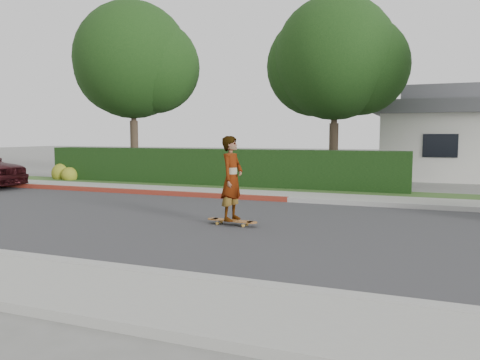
# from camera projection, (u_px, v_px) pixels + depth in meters

# --- Properties ---
(ground) EXTENTS (120.00, 120.00, 0.00)m
(ground) POSITION_uv_depth(u_px,v_px,m) (200.00, 223.00, 10.94)
(ground) COLOR slate
(ground) RESTS_ON ground
(road) EXTENTS (60.00, 8.00, 0.01)m
(road) POSITION_uv_depth(u_px,v_px,m) (200.00, 223.00, 10.94)
(road) COLOR #2D2D30
(road) RESTS_ON ground
(curb_near) EXTENTS (60.00, 0.20, 0.15)m
(curb_near) POSITION_uv_depth(u_px,v_px,m) (81.00, 265.00, 7.13)
(curb_near) COLOR #9E9E99
(curb_near) RESTS_ON ground
(sidewalk_near) EXTENTS (60.00, 1.60, 0.12)m
(sidewalk_near) POSITION_uv_depth(u_px,v_px,m) (36.00, 284.00, 6.30)
(sidewalk_near) COLOR gray
(sidewalk_near) RESTS_ON ground
(curb_far) EXTENTS (60.00, 0.20, 0.15)m
(curb_far) POSITION_uv_depth(u_px,v_px,m) (257.00, 198.00, 14.73)
(curb_far) COLOR #9E9E99
(curb_far) RESTS_ON ground
(curb_red_section) EXTENTS (12.00, 0.21, 0.15)m
(curb_red_section) POSITION_uv_depth(u_px,v_px,m) (124.00, 191.00, 16.54)
(curb_red_section) COLOR maroon
(curb_red_section) RESTS_ON ground
(sidewalk_far) EXTENTS (60.00, 1.60, 0.12)m
(sidewalk_far) POSITION_uv_depth(u_px,v_px,m) (266.00, 195.00, 15.57)
(sidewalk_far) COLOR gray
(sidewalk_far) RESTS_ON ground
(planting_strip) EXTENTS (60.00, 1.60, 0.10)m
(planting_strip) POSITION_uv_depth(u_px,v_px,m) (280.00, 190.00, 17.05)
(planting_strip) COLOR #2D4C1E
(planting_strip) RESTS_ON ground
(hedge) EXTENTS (15.00, 1.00, 1.50)m
(hedge) POSITION_uv_depth(u_px,v_px,m) (212.00, 168.00, 18.63)
(hedge) COLOR black
(hedge) RESTS_ON ground
(flowering_shrub) EXTENTS (1.40, 1.00, 0.90)m
(flowering_shrub) POSITION_uv_depth(u_px,v_px,m) (64.00, 174.00, 20.77)
(flowering_shrub) COLOR #2D4C19
(flowering_shrub) RESTS_ON ground
(tree_left) EXTENTS (5.99, 5.21, 8.00)m
(tree_left) POSITION_uv_depth(u_px,v_px,m) (135.00, 64.00, 21.20)
(tree_left) COLOR #33261C
(tree_left) RESTS_ON ground
(tree_center) EXTENTS (5.66, 4.84, 7.44)m
(tree_center) POSITION_uv_depth(u_px,v_px,m) (336.00, 63.00, 18.45)
(tree_center) COLOR #33261C
(tree_center) RESTS_ON ground
(skateboard) EXTENTS (1.25, 0.35, 0.11)m
(skateboard) POSITION_uv_depth(u_px,v_px,m) (232.00, 221.00, 10.63)
(skateboard) COLOR gold
(skateboard) RESTS_ON ground
(skateboarder) EXTENTS (0.51, 0.73, 1.91)m
(skateboarder) POSITION_uv_depth(u_px,v_px,m) (232.00, 178.00, 10.54)
(skateboarder) COLOR white
(skateboarder) RESTS_ON skateboard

